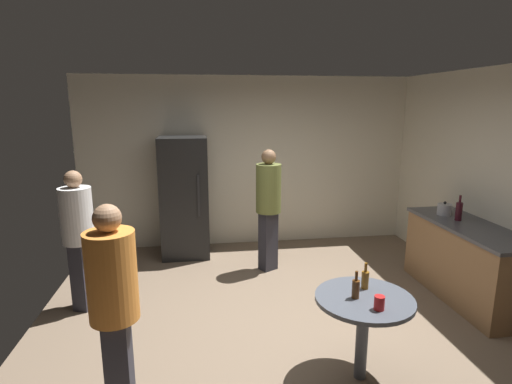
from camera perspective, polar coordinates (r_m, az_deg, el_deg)
The scene contains 13 objects.
ground_plane at distance 4.49m, azimuth 3.60°, elevation -18.73°, with size 5.20×5.20×0.10m, color #7A6651.
wall_back at distance 6.50m, azimuth -0.98°, elevation 4.29°, with size 5.32×0.06×2.70m, color silver.
refrigerator at distance 6.11m, azimuth -10.10°, elevation -0.72°, with size 0.70×0.68×1.80m.
kitchen_counter at distance 5.40m, azimuth 27.69°, elevation -8.73°, with size 0.64×1.73×0.90m.
kettle at distance 5.58m, azimuth 25.18°, elevation -2.25°, with size 0.24×0.17×0.18m.
wine_bottle_on_counter at distance 5.38m, azimuth 26.83°, elevation -2.40°, with size 0.08×0.08×0.31m.
foreground_table at distance 3.53m, azimuth 15.03°, elevation -15.72°, with size 0.80×0.80×0.73m.
beer_bottle_amber at distance 3.60m, azimuth 15.21°, elevation -11.84°, with size 0.06×0.06×0.23m.
beer_bottle_brown at distance 3.42m, azimuth 13.97°, elevation -13.11°, with size 0.06×0.06×0.23m.
plastic_cup_red at distance 3.30m, azimuth 17.09°, elevation -14.80°, with size 0.08×0.08×0.11m, color red.
person_in_white_shirt at distance 4.81m, azimuth -23.92°, elevation -4.98°, with size 0.43×0.43×1.58m.
person_in_orange_shirt at distance 3.04m, azimuth -19.53°, elevation -14.11°, with size 0.34×0.34×1.63m.
person_in_olive_shirt at distance 5.44m, azimuth 1.78°, elevation -1.26°, with size 0.46×0.46×1.68m.
Camera 1 is at (-0.81, -3.75, 2.27)m, focal length 28.20 mm.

